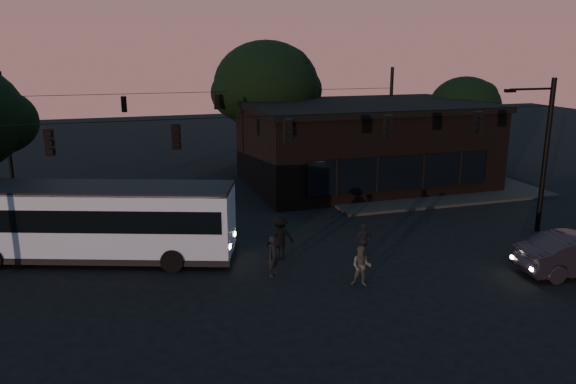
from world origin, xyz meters
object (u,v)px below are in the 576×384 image
object	(u,v)px
pedestrian_d	(280,238)
building	(364,143)
pedestrian_b	(361,266)
pedestrian_a	(274,256)
bus	(97,219)
pedestrian_c	(364,241)

from	to	relation	value
pedestrian_d	building	bearing A→B (deg)	-130.25
building	pedestrian_b	bearing A→B (deg)	-114.88
pedestrian_a	bus	bearing A→B (deg)	114.30
pedestrian_a	pedestrian_b	bearing A→B (deg)	-68.68
bus	pedestrian_c	xyz separation A→B (m)	(10.86, -3.27, -1.03)
pedestrian_d	pedestrian_b	bearing A→B (deg)	118.81
building	pedestrian_c	world-z (taller)	building
pedestrian_c	pedestrian_d	distance (m)	3.60
bus	pedestrian_a	world-z (taller)	bus
pedestrian_c	pedestrian_a	bearing A→B (deg)	1.46
bus	pedestrian_d	xyz separation A→B (m)	(7.41, -2.29, -0.86)
building	pedestrian_c	size ratio (longest dim) A/B	9.75
pedestrian_b	pedestrian_d	bearing A→B (deg)	151.38
building	pedestrian_a	size ratio (longest dim) A/B	9.38
pedestrian_d	bus	bearing A→B (deg)	-19.20
pedestrian_b	pedestrian_c	bearing A→B (deg)	94.14
building	pedestrian_c	xyz separation A→B (m)	(-5.85, -12.80, -1.92)
building	pedestrian_b	world-z (taller)	building
pedestrian_a	pedestrian_c	size ratio (longest dim) A/B	1.04
pedestrian_a	pedestrian_d	world-z (taller)	pedestrian_d
pedestrian_b	building	bearing A→B (deg)	95.66
building	pedestrian_c	distance (m)	14.20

